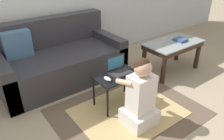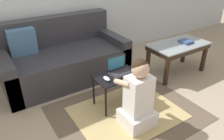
% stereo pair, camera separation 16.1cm
% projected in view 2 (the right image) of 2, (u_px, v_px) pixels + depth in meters
% --- Properties ---
extents(ground_plane, '(16.00, 16.00, 0.00)m').
position_uv_depth(ground_plane, '(113.00, 107.00, 2.71)').
color(ground_plane, gray).
extents(area_rug, '(1.67, 1.33, 0.01)m').
position_uv_depth(area_rug, '(127.00, 113.00, 2.61)').
color(area_rug, brown).
rests_on(area_rug, ground_plane).
extents(couch, '(1.77, 0.92, 0.87)m').
position_uv_depth(couch, '(63.00, 59.00, 3.26)').
color(couch, '#2D2D33').
rests_on(couch, ground_plane).
extents(coffee_table, '(0.93, 0.51, 0.49)m').
position_uv_depth(coffee_table, '(178.00, 49.00, 3.33)').
color(coffee_table, gray).
rests_on(coffee_table, ground_plane).
extents(laptop_desk, '(0.54, 0.34, 0.41)m').
position_uv_depth(laptop_desk, '(117.00, 80.00, 2.61)').
color(laptop_desk, black).
rests_on(laptop_desk, ground_plane).
extents(laptop, '(0.27, 0.19, 0.20)m').
position_uv_depth(laptop, '(119.00, 71.00, 2.61)').
color(laptop, '#232328').
rests_on(laptop, laptop_desk).
extents(computer_mouse, '(0.06, 0.11, 0.04)m').
position_uv_depth(computer_mouse, '(107.00, 79.00, 2.47)').
color(computer_mouse, silver).
rests_on(computer_mouse, laptop_desk).
extents(person_seated, '(0.34, 0.41, 0.80)m').
position_uv_depth(person_seated, '(138.00, 98.00, 2.28)').
color(person_seated, silver).
rests_on(person_seated, ground_plane).
extents(book_on_table, '(0.16, 0.17, 0.04)m').
position_uv_depth(book_on_table, '(186.00, 42.00, 3.31)').
color(book_on_table, '#334C7F').
rests_on(book_on_table, coffee_table).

